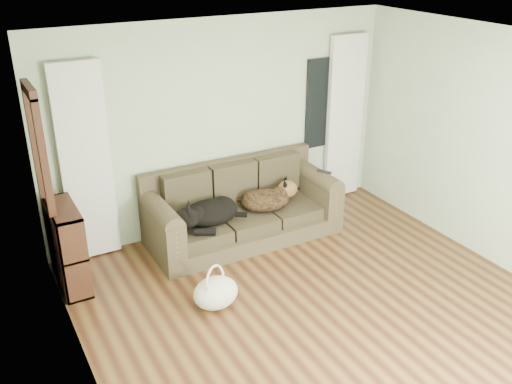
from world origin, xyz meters
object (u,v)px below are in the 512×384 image
dog_shepherd (267,198)px  tote_bag (216,294)px  bookshelf (67,244)px  dog_black_lab (208,214)px  sofa (244,205)px

dog_shepherd → tote_bag: bearing=59.1°
dog_shepherd → bookshelf: bookshelf is taller
tote_bag → bookshelf: (-1.18, 1.11, 0.34)m
dog_shepherd → bookshelf: (-2.41, 0.00, 0.01)m
dog_black_lab → bookshelf: bearing=-179.7°
dog_black_lab → bookshelf: size_ratio=0.73×
dog_shepherd → bookshelf: 2.41m
sofa → tote_bag: (-0.92, -1.15, -0.29)m
sofa → dog_shepherd: sofa is taller
sofa → tote_bag: 1.50m
tote_bag → dog_black_lab: bearing=68.9°
dog_black_lab → tote_bag: bearing=-109.4°
sofa → dog_shepherd: size_ratio=3.69×
sofa → bookshelf: 2.10m
dog_black_lab → bookshelf: (-1.59, 0.04, 0.02)m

